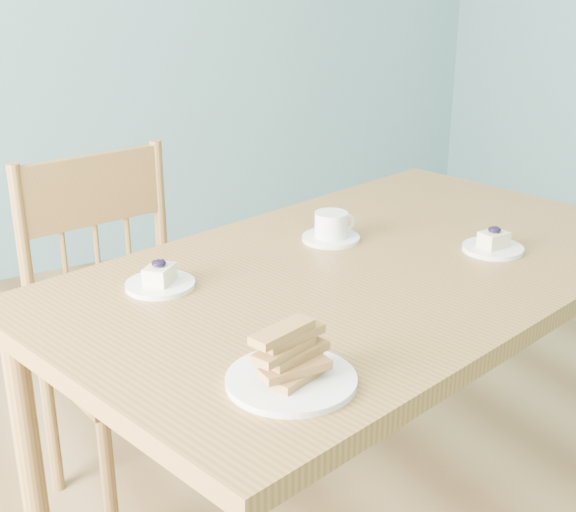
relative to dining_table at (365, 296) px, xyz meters
The scene contains 7 objects.
room 0.67m from the dining_table, 142.18° to the right, with size 5.01×5.01×2.71m.
dining_table is the anchor object (origin of this frame).
dining_chair 0.71m from the dining_table, 127.81° to the left, with size 0.51×0.49×0.98m.
cheesecake_plate_near 0.34m from the dining_table, 14.87° to the right, with size 0.14×0.14×0.06m.
cheesecake_plate_far 0.48m from the dining_table, 166.55° to the left, with size 0.15×0.15×0.06m.
coffee_cup 0.21m from the dining_table, 84.40° to the left, with size 0.14×0.14×0.07m.
biscotti_plate 0.58m from the dining_table, 137.87° to the right, with size 0.22×0.22×0.10m.
Camera 1 is at (-0.81, -1.24, 1.50)m, focal length 50.00 mm.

